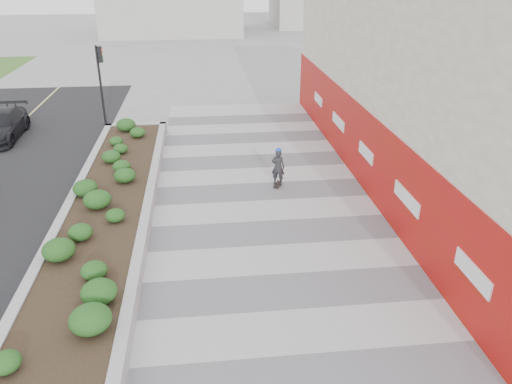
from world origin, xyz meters
TOP-DOWN VIEW (x-y plane):
  - ground at (0.00, 0.00)m, footprint 160.00×160.00m
  - walkway at (0.00, 3.00)m, footprint 8.00×36.00m
  - building at (6.98, 8.98)m, footprint 6.04×24.08m
  - planter at (-5.50, 7.00)m, footprint 3.00×18.00m
  - traffic_signal_near at (-7.23, 17.50)m, footprint 0.33×0.28m
  - manhole_cover at (0.50, 3.00)m, footprint 0.44×0.44m
  - skateboarder at (0.70, 8.66)m, footprint 0.61×0.74m
  - car_dark at (-12.08, 15.92)m, footprint 2.03×4.71m

SIDE VIEW (x-z plane):
  - ground at x=0.00m, z-range 0.00..0.00m
  - manhole_cover at x=0.50m, z-range 0.00..0.01m
  - walkway at x=0.00m, z-range 0.00..0.01m
  - planter at x=-5.50m, z-range -0.03..0.87m
  - car_dark at x=-12.08m, z-range 0.00..1.35m
  - skateboarder at x=0.70m, z-range 0.01..1.60m
  - traffic_signal_near at x=-7.23m, z-range 0.66..4.86m
  - building at x=6.98m, z-range -0.02..7.98m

